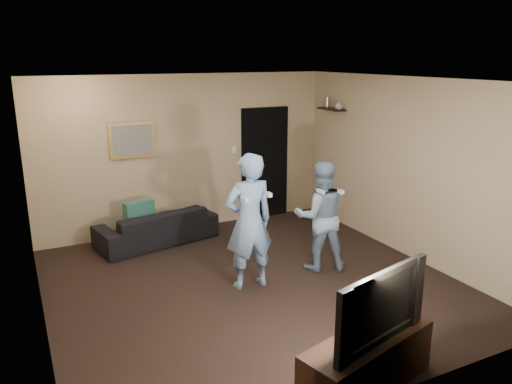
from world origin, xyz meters
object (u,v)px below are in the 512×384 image
tv_console (367,362)px  wii_player_left (249,222)px  television (371,303)px  sofa (157,226)px  wii_player_right (320,216)px

tv_console → wii_player_left: size_ratio=0.79×
television → wii_player_left: wii_player_left is taller
sofa → wii_player_right: size_ratio=1.23×
sofa → tv_console: size_ratio=1.35×
tv_console → wii_player_right: bearing=51.3°
television → wii_player_right: wii_player_right is taller
sofa → wii_player_left: size_ratio=1.07×
wii_player_left → wii_player_right: wii_player_left is taller
wii_player_right → sofa: bearing=131.9°
television → wii_player_right: size_ratio=0.76×
television → sofa: bearing=84.5°
sofa → television: television is taller
tv_console → wii_player_left: (-0.06, 2.30, 0.63)m
sofa → television: 4.44m
television → wii_player_right: (1.07, 2.39, -0.07)m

